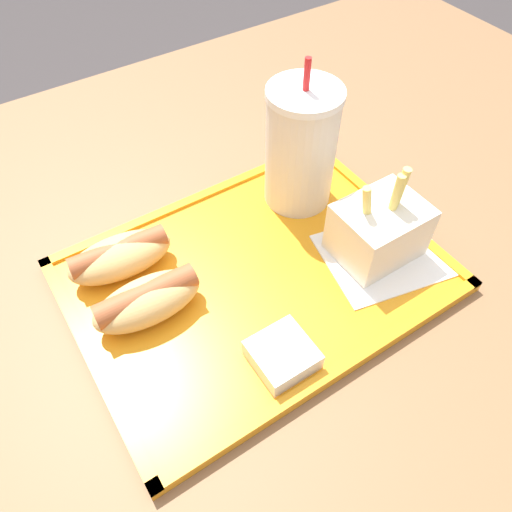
{
  "coord_description": "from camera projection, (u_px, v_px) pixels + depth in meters",
  "views": [
    {
      "loc": [
        -0.14,
        -0.26,
        1.17
      ],
      "look_at": [
        0.04,
        0.02,
        0.77
      ],
      "focal_mm": 35.0,
      "sensor_mm": 36.0,
      "label": 1
    }
  ],
  "objects": [
    {
      "name": "ground_plane",
      "position": [
        244.0,
        496.0,
        1.09
      ],
      "size": [
        8.0,
        8.0,
        0.0
      ],
      "primitive_type": "plane",
      "color": "#383333"
    },
    {
      "name": "dining_table",
      "position": [
        240.0,
        435.0,
        0.81
      ],
      "size": [
        1.49,
        1.04,
        0.73
      ],
      "color": "brown",
      "rests_on": "ground_plane"
    },
    {
      "name": "food_tray",
      "position": [
        256.0,
        276.0,
        0.55
      ],
      "size": [
        0.39,
        0.29,
        0.01
      ],
      "color": "orange",
      "rests_on": "dining_table"
    },
    {
      "name": "paper_napkin",
      "position": [
        382.0,
        255.0,
        0.56
      ],
      "size": [
        0.15,
        0.14,
        0.0
      ],
      "color": "white",
      "rests_on": "food_tray"
    },
    {
      "name": "soda_cup",
      "position": [
        301.0,
        148.0,
        0.57
      ],
      "size": [
        0.08,
        0.08,
        0.18
      ],
      "color": "silver",
      "rests_on": "food_tray"
    },
    {
      "name": "hot_dog_far",
      "position": [
        120.0,
        256.0,
        0.53
      ],
      "size": [
        0.12,
        0.06,
        0.04
      ],
      "color": "tan",
      "rests_on": "food_tray"
    },
    {
      "name": "hot_dog_near",
      "position": [
        147.0,
        300.0,
        0.49
      ],
      "size": [
        0.11,
        0.06,
        0.04
      ],
      "color": "tan",
      "rests_on": "food_tray"
    },
    {
      "name": "fries_carton",
      "position": [
        379.0,
        230.0,
        0.54
      ],
      "size": [
        0.09,
        0.07,
        0.11
      ],
      "color": "silver",
      "rests_on": "food_tray"
    },
    {
      "name": "sauce_cup_mayo",
      "position": [
        282.0,
        354.0,
        0.47
      ],
      "size": [
        0.06,
        0.06,
        0.02
      ],
      "color": "silver",
      "rests_on": "food_tray"
    }
  ]
}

